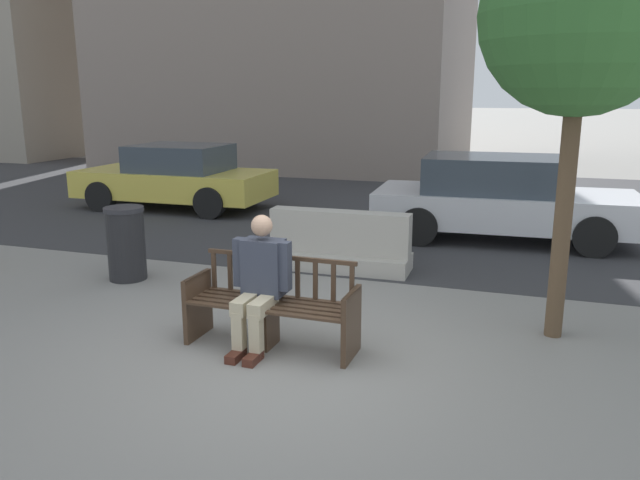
{
  "coord_description": "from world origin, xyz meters",
  "views": [
    {
      "loc": [
        1.98,
        -5.09,
        2.46
      ],
      "look_at": [
        -0.32,
        1.73,
        0.75
      ],
      "focal_mm": 35.0,
      "sensor_mm": 36.0,
      "label": 1
    }
  ],
  "objects_px": {
    "street_bench": "(272,308)",
    "trash_bin": "(126,243)",
    "jersey_barrier_centre": "(340,246)",
    "seated_person": "(259,280)",
    "street_tree": "(582,16)",
    "car_taxi_near": "(176,177)",
    "car_sedan_mid": "(501,198)"
  },
  "relations": [
    {
      "from": "street_bench",
      "to": "street_tree",
      "type": "bearing_deg",
      "value": 24.03
    },
    {
      "from": "car_sedan_mid",
      "to": "trash_bin",
      "type": "bearing_deg",
      "value": -138.67
    },
    {
      "from": "seated_person",
      "to": "car_taxi_near",
      "type": "distance_m",
      "value": 8.0
    },
    {
      "from": "car_taxi_near",
      "to": "jersey_barrier_centre",
      "type": "bearing_deg",
      "value": -36.24
    },
    {
      "from": "seated_person",
      "to": "jersey_barrier_centre",
      "type": "relative_size",
      "value": 0.65
    },
    {
      "from": "car_taxi_near",
      "to": "car_sedan_mid",
      "type": "height_order",
      "value": "car_sedan_mid"
    },
    {
      "from": "jersey_barrier_centre",
      "to": "trash_bin",
      "type": "bearing_deg",
      "value": -151.63
    },
    {
      "from": "street_tree",
      "to": "trash_bin",
      "type": "xyz_separation_m",
      "value": [
        -5.39,
        0.3,
        -2.65
      ]
    },
    {
      "from": "jersey_barrier_centre",
      "to": "street_tree",
      "type": "relative_size",
      "value": 0.49
    },
    {
      "from": "seated_person",
      "to": "jersey_barrier_centre",
      "type": "xyz_separation_m",
      "value": [
        -0.07,
        2.92,
        -0.35
      ]
    },
    {
      "from": "car_sedan_mid",
      "to": "trash_bin",
      "type": "relative_size",
      "value": 4.44
    },
    {
      "from": "jersey_barrier_centre",
      "to": "street_bench",
      "type": "bearing_deg",
      "value": -86.49
    },
    {
      "from": "street_bench",
      "to": "car_sedan_mid",
      "type": "relative_size",
      "value": 0.39
    },
    {
      "from": "jersey_barrier_centre",
      "to": "car_taxi_near",
      "type": "bearing_deg",
      "value": 143.76
    },
    {
      "from": "street_tree",
      "to": "trash_bin",
      "type": "height_order",
      "value": "street_tree"
    },
    {
      "from": "street_tree",
      "to": "trash_bin",
      "type": "relative_size",
      "value": 4.17
    },
    {
      "from": "street_tree",
      "to": "jersey_barrier_centre",
      "type": "bearing_deg",
      "value": 149.18
    },
    {
      "from": "jersey_barrier_centre",
      "to": "street_tree",
      "type": "distance_m",
      "value": 4.32
    },
    {
      "from": "street_tree",
      "to": "car_sedan_mid",
      "type": "relative_size",
      "value": 0.94
    },
    {
      "from": "car_sedan_mid",
      "to": "street_tree",
      "type": "bearing_deg",
      "value": -79.99
    },
    {
      "from": "jersey_barrier_centre",
      "to": "car_taxi_near",
      "type": "distance_m",
      "value": 5.88
    },
    {
      "from": "seated_person",
      "to": "car_taxi_near",
      "type": "bearing_deg",
      "value": 126.94
    },
    {
      "from": "street_bench",
      "to": "jersey_barrier_centre",
      "type": "xyz_separation_m",
      "value": [
        -0.18,
        2.87,
        -0.06
      ]
    },
    {
      "from": "car_taxi_near",
      "to": "trash_bin",
      "type": "relative_size",
      "value": 4.2
    },
    {
      "from": "jersey_barrier_centre",
      "to": "street_tree",
      "type": "xyz_separation_m",
      "value": [
        2.83,
        -1.69,
        2.81
      ]
    },
    {
      "from": "seated_person",
      "to": "jersey_barrier_centre",
      "type": "bearing_deg",
      "value": 91.41
    },
    {
      "from": "street_bench",
      "to": "car_taxi_near",
      "type": "height_order",
      "value": "car_taxi_near"
    },
    {
      "from": "street_tree",
      "to": "car_sedan_mid",
      "type": "bearing_deg",
      "value": 100.01
    },
    {
      "from": "street_bench",
      "to": "seated_person",
      "type": "xyz_separation_m",
      "value": [
        -0.1,
        -0.06,
        0.29
      ]
    },
    {
      "from": "street_tree",
      "to": "car_taxi_near",
      "type": "xyz_separation_m",
      "value": [
        -7.56,
        5.16,
        -2.47
      ]
    },
    {
      "from": "jersey_barrier_centre",
      "to": "car_sedan_mid",
      "type": "height_order",
      "value": "car_sedan_mid"
    },
    {
      "from": "street_bench",
      "to": "trash_bin",
      "type": "height_order",
      "value": "trash_bin"
    }
  ]
}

